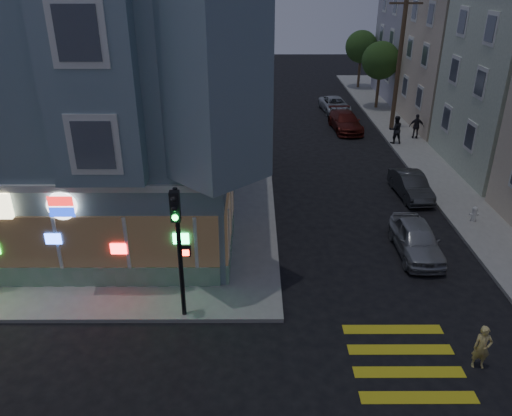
{
  "coord_description": "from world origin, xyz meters",
  "views": [
    {
      "loc": [
        2.04,
        -11.19,
        10.51
      ],
      "look_at": [
        2.09,
        5.05,
        2.75
      ],
      "focal_mm": 35.0,
      "sensor_mm": 36.0,
      "label": 1
    }
  ],
  "objects_px": {
    "running_child": "(482,347)",
    "pedestrian_b": "(417,126)",
    "utility_pole": "(399,62)",
    "parked_car_a": "(416,239)",
    "fire_hydrant": "(474,213)",
    "street_tree_near": "(381,61)",
    "parked_car_d": "(335,105)",
    "parked_car_c": "(345,121)",
    "parked_car_b": "(411,185)",
    "pedestrian_a": "(396,130)",
    "traffic_signal": "(178,234)",
    "street_tree_far": "(361,47)"
  },
  "relations": [
    {
      "from": "parked_car_b",
      "to": "traffic_signal",
      "type": "relative_size",
      "value": 0.8
    },
    {
      "from": "pedestrian_b",
      "to": "parked_car_d",
      "type": "bearing_deg",
      "value": -53.19
    },
    {
      "from": "utility_pole",
      "to": "fire_hydrant",
      "type": "bearing_deg",
      "value": -89.85
    },
    {
      "from": "parked_car_a",
      "to": "parked_car_b",
      "type": "height_order",
      "value": "parked_car_a"
    },
    {
      "from": "street_tree_near",
      "to": "pedestrian_b",
      "type": "height_order",
      "value": "street_tree_near"
    },
    {
      "from": "pedestrian_b",
      "to": "fire_hydrant",
      "type": "height_order",
      "value": "pedestrian_b"
    },
    {
      "from": "running_child",
      "to": "parked_car_a",
      "type": "xyz_separation_m",
      "value": [
        0.01,
        6.47,
        -0.04
      ]
    },
    {
      "from": "fire_hydrant",
      "to": "pedestrian_a",
      "type": "bearing_deg",
      "value": 93.72
    },
    {
      "from": "street_tree_near",
      "to": "running_child",
      "type": "height_order",
      "value": "street_tree_near"
    },
    {
      "from": "running_child",
      "to": "traffic_signal",
      "type": "relative_size",
      "value": 0.31
    },
    {
      "from": "parked_car_d",
      "to": "traffic_signal",
      "type": "height_order",
      "value": "traffic_signal"
    },
    {
      "from": "traffic_signal",
      "to": "street_tree_far",
      "type": "bearing_deg",
      "value": 69.67
    },
    {
      "from": "pedestrian_b",
      "to": "parked_car_d",
      "type": "distance_m",
      "value": 8.72
    },
    {
      "from": "running_child",
      "to": "fire_hydrant",
      "type": "distance_m",
      "value": 9.74
    },
    {
      "from": "street_tree_near",
      "to": "fire_hydrant",
      "type": "xyz_separation_m",
      "value": [
        -0.16,
        -20.9,
        -3.41
      ]
    },
    {
      "from": "parked_car_a",
      "to": "parked_car_c",
      "type": "bearing_deg",
      "value": 90.77
    },
    {
      "from": "parked_car_d",
      "to": "fire_hydrant",
      "type": "distance_m",
      "value": 20.24
    },
    {
      "from": "street_tree_near",
      "to": "traffic_signal",
      "type": "bearing_deg",
      "value": -114.18
    },
    {
      "from": "parked_car_c",
      "to": "street_tree_near",
      "type": "bearing_deg",
      "value": 55.32
    },
    {
      "from": "street_tree_far",
      "to": "traffic_signal",
      "type": "height_order",
      "value": "street_tree_far"
    },
    {
      "from": "pedestrian_a",
      "to": "fire_hydrant",
      "type": "bearing_deg",
      "value": 87.8
    },
    {
      "from": "running_child",
      "to": "pedestrian_a",
      "type": "height_order",
      "value": "pedestrian_a"
    },
    {
      "from": "pedestrian_a",
      "to": "street_tree_near",
      "type": "bearing_deg",
      "value": -101.31
    },
    {
      "from": "street_tree_near",
      "to": "pedestrian_a",
      "type": "xyz_separation_m",
      "value": [
        -0.9,
        -9.54,
        -2.87
      ]
    },
    {
      "from": "running_child",
      "to": "parked_car_d",
      "type": "bearing_deg",
      "value": 96.61
    },
    {
      "from": "running_child",
      "to": "parked_car_a",
      "type": "bearing_deg",
      "value": 96.51
    },
    {
      "from": "running_child",
      "to": "parked_car_a",
      "type": "distance_m",
      "value": 6.47
    },
    {
      "from": "parked_car_a",
      "to": "parked_car_d",
      "type": "xyz_separation_m",
      "value": [
        0.0,
        22.59,
        -0.08
      ]
    },
    {
      "from": "street_tree_near",
      "to": "parked_car_a",
      "type": "bearing_deg",
      "value": -98.69
    },
    {
      "from": "parked_car_d",
      "to": "pedestrian_a",
      "type": "bearing_deg",
      "value": -78.87
    },
    {
      "from": "parked_car_c",
      "to": "parked_car_d",
      "type": "distance_m",
      "value": 5.2
    },
    {
      "from": "parked_car_a",
      "to": "parked_car_c",
      "type": "relative_size",
      "value": 0.86
    },
    {
      "from": "parked_car_d",
      "to": "fire_hydrant",
      "type": "height_order",
      "value": "parked_car_d"
    },
    {
      "from": "running_child",
      "to": "parked_car_b",
      "type": "xyz_separation_m",
      "value": [
        1.42,
        12.18,
        -0.1
      ]
    },
    {
      "from": "pedestrian_b",
      "to": "parked_car_c",
      "type": "relative_size",
      "value": 0.36
    },
    {
      "from": "parked_car_a",
      "to": "running_child",
      "type": "bearing_deg",
      "value": -89.35
    },
    {
      "from": "pedestrian_a",
      "to": "parked_car_c",
      "type": "bearing_deg",
      "value": -57.31
    },
    {
      "from": "parked_car_c",
      "to": "parked_car_b",
      "type": "bearing_deg",
      "value": -87.47
    },
    {
      "from": "utility_pole",
      "to": "pedestrian_a",
      "type": "relative_size",
      "value": 4.93
    },
    {
      "from": "utility_pole",
      "to": "pedestrian_a",
      "type": "xyz_separation_m",
      "value": [
        -0.7,
        -3.54,
        -3.73
      ]
    },
    {
      "from": "parked_car_c",
      "to": "running_child",
      "type": "bearing_deg",
      "value": -94.39
    },
    {
      "from": "utility_pole",
      "to": "parked_car_c",
      "type": "bearing_deg",
      "value": -177.4
    },
    {
      "from": "street_tree_far",
      "to": "parked_car_d",
      "type": "relative_size",
      "value": 1.25
    },
    {
      "from": "parked_car_a",
      "to": "parked_car_d",
      "type": "relative_size",
      "value": 0.92
    },
    {
      "from": "parked_car_a",
      "to": "fire_hydrant",
      "type": "distance_m",
      "value": 4.34
    },
    {
      "from": "street_tree_near",
      "to": "parked_car_d",
      "type": "bearing_deg",
      "value": -165.15
    },
    {
      "from": "utility_pole",
      "to": "parked_car_c",
      "type": "xyz_separation_m",
      "value": [
        -3.4,
        -0.15,
        -4.14
      ]
    },
    {
      "from": "running_child",
      "to": "pedestrian_b",
      "type": "relative_size",
      "value": 0.86
    },
    {
      "from": "utility_pole",
      "to": "parked_car_a",
      "type": "xyz_separation_m",
      "value": [
        -3.4,
        -17.54,
        -4.13
      ]
    },
    {
      "from": "running_child",
      "to": "fire_hydrant",
      "type": "xyz_separation_m",
      "value": [
        3.45,
        9.11,
        -0.18
      ]
    }
  ]
}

